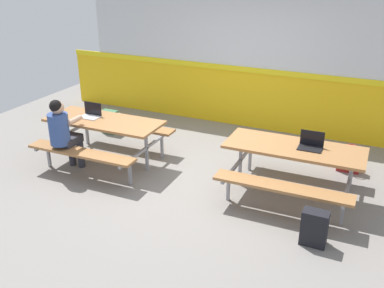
% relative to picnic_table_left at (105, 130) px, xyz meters
% --- Properties ---
extents(ground_plane, '(10.00, 10.00, 0.02)m').
position_rel_picnic_table_left_xyz_m(ground_plane, '(1.49, 0.16, -0.58)').
color(ground_plane, gray).
extents(accent_backdrop, '(8.00, 0.14, 2.60)m').
position_rel_picnic_table_left_xyz_m(accent_backdrop, '(1.49, 2.60, 0.67)').
color(accent_backdrop, yellow).
rests_on(accent_backdrop, ground).
extents(picnic_table_left, '(1.89, 1.58, 0.74)m').
position_rel_picnic_table_left_xyz_m(picnic_table_left, '(0.00, 0.00, 0.00)').
color(picnic_table_left, '#9E6B3D').
rests_on(picnic_table_left, ground).
extents(picnic_table_right, '(1.89, 1.58, 0.74)m').
position_rel_picnic_table_left_xyz_m(picnic_table_right, '(2.99, 0.21, 0.00)').
color(picnic_table_right, '#9E6B3D').
rests_on(picnic_table_right, ground).
extents(student_nearer, '(0.36, 0.53, 1.21)m').
position_rel_picnic_table_left_xyz_m(student_nearer, '(-0.35, -0.56, 0.13)').
color(student_nearer, '#2D2D38').
rests_on(student_nearer, ground).
extents(laptop_silver, '(0.32, 0.22, 0.22)m').
position_rel_picnic_table_left_xyz_m(laptop_silver, '(-0.27, 0.03, 0.21)').
color(laptop_silver, silver).
rests_on(laptop_silver, picnic_table_left).
extents(laptop_dark, '(0.32, 0.22, 0.22)m').
position_rel_picnic_table_left_xyz_m(laptop_dark, '(3.19, 0.25, 0.21)').
color(laptop_dark, black).
rests_on(laptop_dark, picnic_table_right).
extents(backpack_dark, '(0.30, 0.22, 0.44)m').
position_rel_picnic_table_left_xyz_m(backpack_dark, '(-0.71, 1.13, -0.36)').
color(backpack_dark, '#3F724C').
rests_on(backpack_dark, ground).
extents(tote_bag_bright, '(0.34, 0.21, 0.43)m').
position_rel_picnic_table_left_xyz_m(tote_bag_bright, '(3.65, 1.32, -0.38)').
color(tote_bag_bright, maroon).
rests_on(tote_bag_bright, ground).
extents(satchel_spare, '(0.30, 0.22, 0.44)m').
position_rel_picnic_table_left_xyz_m(satchel_spare, '(3.50, -0.84, -0.36)').
color(satchel_spare, black).
rests_on(satchel_spare, ground).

